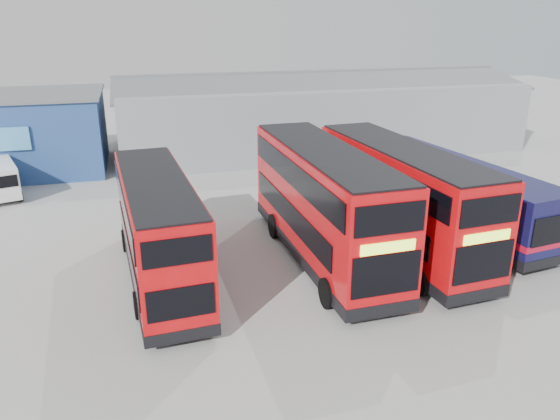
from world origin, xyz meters
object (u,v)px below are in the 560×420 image
object	(u,v)px
single_decker_blue	(453,195)
office_block	(9,133)
double_decker_left	(159,232)
double_decker_centre	(323,206)
maintenance_shed	(315,113)
double_decker_right	(400,201)

from	to	relation	value
single_decker_blue	office_block	bearing A→B (deg)	-43.84
double_decker_left	double_decker_centre	size ratio (longest dim) A/B	0.88
double_decker_left	double_decker_centre	distance (m)	6.88
maintenance_shed	single_decker_blue	bearing A→B (deg)	-86.64
double_decker_left	single_decker_blue	world-z (taller)	double_decker_left
double_decker_centre	office_block	bearing A→B (deg)	127.87
maintenance_shed	double_decker_centre	bearing A→B (deg)	-107.26
office_block	maintenance_shed	bearing A→B (deg)	5.21
double_decker_centre	double_decker_right	size ratio (longest dim) A/B	1.02
office_block	double_decker_left	world-z (taller)	office_block
maintenance_shed	double_decker_centre	world-z (taller)	maintenance_shed
office_block	double_decker_centre	world-z (taller)	office_block
office_block	maintenance_shed	xyz separation A→B (m)	(22.00, 2.01, 0.02)
double_decker_right	single_decker_blue	xyz separation A→B (m)	(4.00, 2.12, -0.73)
double_decker_centre	single_decker_blue	world-z (taller)	double_decker_centre
office_block	maintenance_shed	distance (m)	22.09
double_decker_left	double_decker_right	world-z (taller)	double_decker_right
office_block	single_decker_blue	distance (m)	28.43
office_block	double_decker_left	size ratio (longest dim) A/B	1.20
double_decker_right	single_decker_blue	world-z (taller)	double_decker_right
office_block	double_decker_centre	bearing A→B (deg)	-50.05
double_decker_right	maintenance_shed	bearing A→B (deg)	77.36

